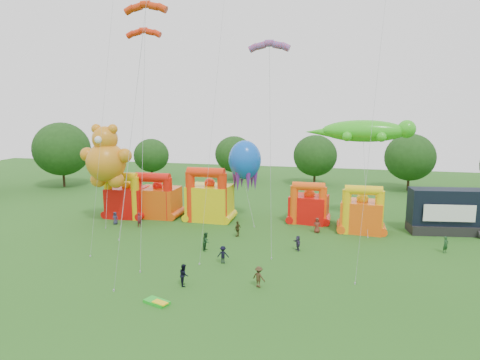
% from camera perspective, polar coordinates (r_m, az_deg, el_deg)
% --- Properties ---
extents(ground, '(160.00, 160.00, 0.00)m').
position_cam_1_polar(ground, '(32.53, -11.69, -17.92)').
color(ground, '#245718').
rests_on(ground, ground).
extents(tree_ring, '(124.45, 126.56, 12.07)m').
position_cam_1_polar(tree_ring, '(31.18, -13.61, -6.80)').
color(tree_ring, '#352314').
rests_on(tree_ring, ground).
extents(bouncy_castle_0, '(5.25, 4.31, 6.39)m').
position_cam_1_polar(bouncy_castle_0, '(60.39, -14.92, -2.53)').
color(bouncy_castle_0, red).
rests_on(bouncy_castle_0, ground).
extents(bouncy_castle_1, '(5.48, 4.41, 6.32)m').
position_cam_1_polar(bouncy_castle_1, '(59.56, -10.99, -2.58)').
color(bouncy_castle_1, '#D64A0B').
rests_on(bouncy_castle_1, ground).
extents(bouncy_castle_2, '(5.71, 4.66, 7.26)m').
position_cam_1_polar(bouncy_castle_2, '(56.85, -4.13, -2.66)').
color(bouncy_castle_2, yellow).
rests_on(bouncy_castle_2, ground).
extents(bouncy_castle_3, '(5.14, 4.38, 5.53)m').
position_cam_1_polar(bouncy_castle_3, '(56.41, 9.14, -3.51)').
color(bouncy_castle_3, red).
rests_on(bouncy_castle_3, ground).
extents(bouncy_castle_4, '(5.13, 4.27, 5.91)m').
position_cam_1_polar(bouncy_castle_4, '(53.55, 15.94, -4.34)').
color(bouncy_castle_4, '#FF580D').
rests_on(bouncy_castle_4, ground).
extents(stage_trailer, '(8.81, 4.28, 5.38)m').
position_cam_1_polar(stage_trailer, '(56.70, 25.79, -3.82)').
color(stage_trailer, black).
rests_on(stage_trailer, ground).
extents(teddy_bear_kite, '(7.06, 5.14, 12.91)m').
position_cam_1_polar(teddy_bear_kite, '(56.99, -17.43, 2.26)').
color(teddy_bear_kite, orange).
rests_on(teddy_bear_kite, ground).
extents(gecko_kite, '(13.97, 10.82, 13.39)m').
position_cam_1_polar(gecko_kite, '(56.82, 16.24, 3.85)').
color(gecko_kite, green).
rests_on(gecko_kite, ground).
extents(octopus_kite, '(4.38, 6.27, 10.65)m').
position_cam_1_polar(octopus_kite, '(56.37, 0.83, 0.66)').
color(octopus_kite, blue).
rests_on(octopus_kite, ground).
extents(parafoil_kites, '(19.60, 14.55, 25.60)m').
position_cam_1_polar(parafoil_kites, '(44.95, -9.79, 5.99)').
color(parafoil_kites, red).
rests_on(parafoil_kites, ground).
extents(diamond_kites, '(28.50, 13.85, 35.82)m').
position_cam_1_polar(diamond_kites, '(40.08, -5.25, 11.39)').
color(diamond_kites, red).
rests_on(diamond_kites, ground).
extents(folded_kite_bundle, '(2.22, 1.64, 0.31)m').
position_cam_1_polar(folded_kite_bundle, '(34.82, -10.98, -15.69)').
color(folded_kite_bundle, green).
rests_on(folded_kite_bundle, ground).
extents(spectator_0, '(0.80, 0.53, 1.63)m').
position_cam_1_polar(spectator_0, '(57.35, -16.31, -4.91)').
color(spectator_0, '#272841').
rests_on(spectator_0, ground).
extents(spectator_1, '(0.68, 0.79, 1.84)m').
position_cam_1_polar(spectator_1, '(55.37, -13.26, -5.18)').
color(spectator_1, '#561822').
rests_on(spectator_1, ground).
extents(spectator_2, '(0.75, 0.95, 1.95)m').
position_cam_1_polar(spectator_2, '(45.55, -4.54, -8.16)').
color(spectator_2, '#16391C').
rests_on(spectator_2, ground).
extents(spectator_3, '(1.19, 0.79, 1.73)m').
position_cam_1_polar(spectator_3, '(41.93, -2.28, -9.92)').
color(spectator_3, black).
rests_on(spectator_3, ground).
extents(spectator_4, '(0.86, 1.17, 1.84)m').
position_cam_1_polar(spectator_4, '(50.06, -0.31, -6.52)').
color(spectator_4, '#3F3619').
rests_on(spectator_4, ground).
extents(spectator_5, '(1.12, 1.54, 1.61)m').
position_cam_1_polar(spectator_5, '(45.82, 7.71, -8.34)').
color(spectator_5, '#302A46').
rests_on(spectator_5, ground).
extents(spectator_6, '(0.94, 0.64, 1.85)m').
position_cam_1_polar(spectator_6, '(52.30, 10.23, -5.96)').
color(spectator_6, maroon).
rests_on(spectator_6, ground).
extents(spectator_7, '(0.76, 0.72, 1.74)m').
position_cam_1_polar(spectator_7, '(49.55, 25.73, -7.77)').
color(spectator_7, '#1A421E').
rests_on(spectator_7, ground).
extents(spectator_8, '(1.02, 1.13, 1.88)m').
position_cam_1_polar(spectator_8, '(37.35, -7.49, -12.42)').
color(spectator_8, black).
rests_on(spectator_8, ground).
extents(spectator_9, '(1.35, 1.12, 1.82)m').
position_cam_1_polar(spectator_9, '(36.74, 2.53, -12.78)').
color(spectator_9, '#3A2B17').
rests_on(spectator_9, ground).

